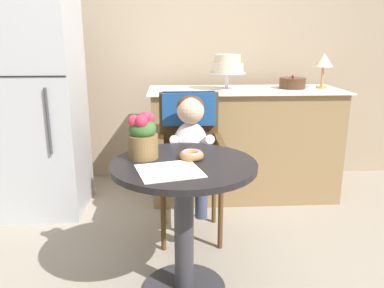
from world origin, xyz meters
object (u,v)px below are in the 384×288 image
at_px(donut_front, 192,155).
at_px(tiered_cake_stand, 227,66).
at_px(table_lamp, 324,61).
at_px(cafe_table, 184,202).
at_px(wicker_chair, 190,141).
at_px(seated_child, 191,142).
at_px(flower_vase, 143,135).
at_px(round_layer_cake, 292,83).
at_px(refrigerator, 35,102).

distance_m(donut_front, tiered_cake_stand, 1.35).
relative_size(donut_front, table_lamp, 0.43).
bearing_deg(cafe_table, donut_front, 48.30).
distance_m(wicker_chair, table_lamp, 1.39).
bearing_deg(wicker_chair, seated_child, -86.73).
height_order(seated_child, donut_front, seated_child).
bearing_deg(tiered_cake_stand, seated_child, -113.43).
distance_m(donut_front, table_lamp, 1.78).
bearing_deg(flower_vase, table_lamp, 42.21).
distance_m(round_layer_cake, table_lamp, 0.30).
relative_size(seated_child, refrigerator, 0.43).
bearing_deg(tiered_cake_stand, table_lamp, 3.27).
bearing_deg(table_lamp, round_layer_cake, -178.89).
bearing_deg(seated_child, table_lamp, 35.59).
distance_m(wicker_chair, refrigerator, 1.21).
xyz_separation_m(flower_vase, round_layer_cake, (1.14, 1.26, 0.11)).
bearing_deg(flower_vase, seated_child, 59.85).
xyz_separation_m(donut_front, tiered_cake_stand, (0.35, 1.25, 0.34)).
xyz_separation_m(round_layer_cake, refrigerator, (-2.00, -0.24, -0.09)).
bearing_deg(refrigerator, donut_front, -43.97).
bearing_deg(refrigerator, round_layer_cake, 6.88).
distance_m(tiered_cake_stand, round_layer_cake, 0.57).
xyz_separation_m(seated_child, tiered_cake_stand, (0.33, 0.76, 0.41)).
height_order(seated_child, round_layer_cake, round_layer_cake).
height_order(seated_child, tiered_cake_stand, tiered_cake_stand).
bearing_deg(refrigerator, table_lamp, 6.25).
distance_m(flower_vase, table_lamp, 1.90).
xyz_separation_m(wicker_chair, tiered_cake_stand, (0.33, 0.61, 0.45)).
xyz_separation_m(cafe_table, round_layer_cake, (0.95, 1.34, 0.43)).
relative_size(wicker_chair, tiered_cake_stand, 3.18).
relative_size(cafe_table, donut_front, 5.91).
bearing_deg(table_lamp, tiered_cake_stand, -176.73).
bearing_deg(round_layer_cake, refrigerator, -173.12).
distance_m(flower_vase, refrigerator, 1.33).
bearing_deg(tiered_cake_stand, cafe_table, -106.93).
height_order(tiered_cake_stand, refrigerator, refrigerator).
xyz_separation_m(tiered_cake_stand, round_layer_cake, (0.55, 0.04, -0.14)).
xyz_separation_m(cafe_table, table_lamp, (1.19, 1.35, 0.61)).
relative_size(seated_child, donut_front, 5.97).
bearing_deg(table_lamp, seated_child, -144.41).
height_order(cafe_table, seated_child, seated_child).
bearing_deg(round_layer_cake, tiered_cake_stand, -175.76).
xyz_separation_m(cafe_table, refrigerator, (-1.05, 1.10, 0.34)).
xyz_separation_m(donut_front, round_layer_cake, (0.90, 1.29, 0.20)).
relative_size(seated_child, flower_vase, 3.01).
distance_m(cafe_table, donut_front, 0.24).
relative_size(wicker_chair, round_layer_cake, 4.50).
bearing_deg(seated_child, refrigerator, 153.29).
relative_size(wicker_chair, seated_child, 1.31).
height_order(seated_child, refrigerator, refrigerator).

